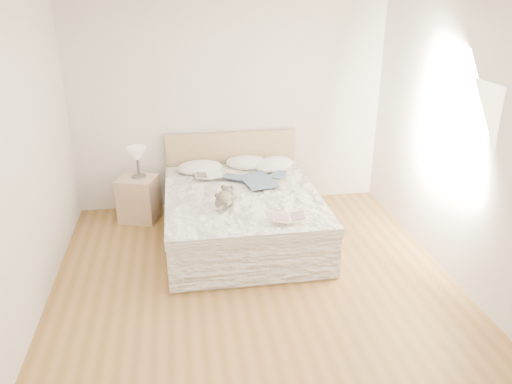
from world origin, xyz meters
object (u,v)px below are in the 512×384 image
at_px(nightstand, 139,199).
at_px(table_lamp, 137,156).
at_px(bed, 241,213).
at_px(photo_book, 208,176).
at_px(childrens_book, 289,218).
at_px(teddy_bear, 224,203).

height_order(nightstand, table_lamp, table_lamp).
relative_size(bed, nightstand, 3.83).
xyz_separation_m(photo_book, childrens_book, (0.71, -1.30, 0.00)).
bearing_deg(table_lamp, bed, -30.85).
bearing_deg(photo_book, childrens_book, -63.63).
bearing_deg(table_lamp, childrens_book, -45.45).
xyz_separation_m(nightstand, photo_book, (0.87, -0.25, 0.35)).
relative_size(childrens_book, teddy_bear, 1.16).
xyz_separation_m(childrens_book, teddy_bear, (-0.61, 0.42, 0.02)).
xyz_separation_m(bed, nightstand, (-1.21, 0.68, -0.03)).
relative_size(nightstand, teddy_bear, 1.86).
xyz_separation_m(nightstand, childrens_book, (1.58, -1.55, 0.35)).
height_order(nightstand, childrens_book, childrens_book).
xyz_separation_m(bed, teddy_bear, (-0.24, -0.45, 0.34)).
relative_size(bed, photo_book, 6.37).
distance_m(bed, nightstand, 1.39).
bearing_deg(nightstand, bed, -29.32).
distance_m(bed, teddy_bear, 0.62).
xyz_separation_m(bed, childrens_book, (0.37, -0.87, 0.32)).
height_order(bed, photo_book, bed).
bearing_deg(bed, photo_book, 128.60).
xyz_separation_m(table_lamp, teddy_bear, (0.94, -1.16, -0.19)).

